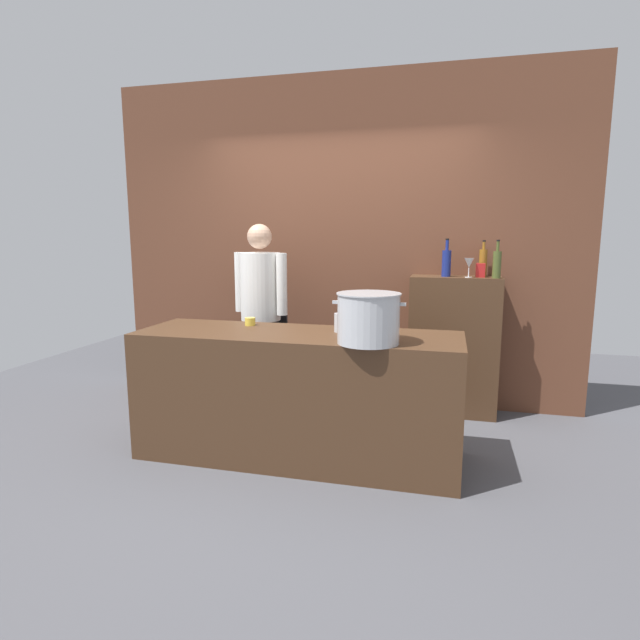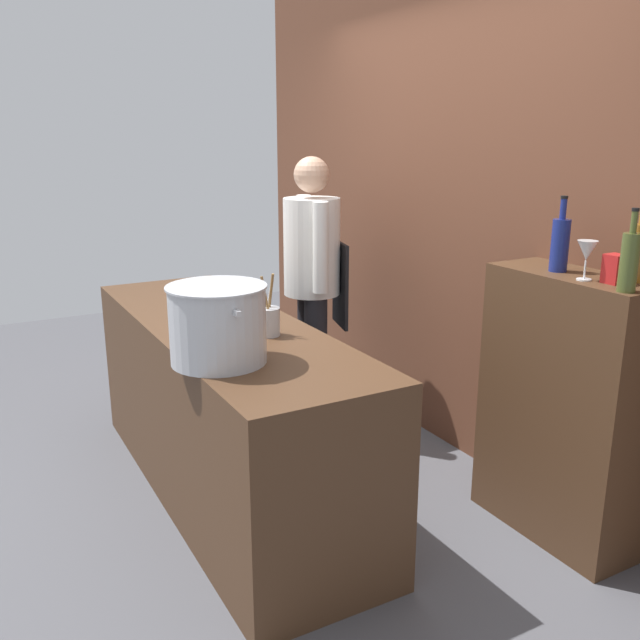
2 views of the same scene
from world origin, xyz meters
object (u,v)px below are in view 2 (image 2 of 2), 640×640
wine_glass_short (587,252)px  wine_bottle_amber (638,252)px  wine_bottle_olive (629,261)px  spice_tin_red (615,269)px  chef (313,274)px  stockpot_large (218,324)px  utensil_crock (269,320)px  wine_bottle_cobalt (560,243)px  butter_jar (228,295)px

wine_glass_short → wine_bottle_amber: bearing=51.8°
wine_bottle_olive → spice_tin_red: 0.16m
chef → wine_bottle_olive: (1.94, 0.29, 0.37)m
wine_bottle_olive → stockpot_large: bearing=-123.0°
utensil_crock → wine_glass_short: (0.87, 1.01, 0.36)m
chef → wine_glass_short: size_ratio=10.27×
utensil_crock → spice_tin_red: 1.47m
wine_bottle_amber → wine_bottle_olive: bearing=-61.5°
utensil_crock → wine_bottle_cobalt: size_ratio=0.89×
wine_bottle_cobalt → spice_tin_red: wine_bottle_cobalt is taller
butter_jar → chef: bearing=103.1°
wine_bottle_cobalt → spice_tin_red: bearing=1.1°
utensil_crock → spice_tin_red: (0.97, 1.06, 0.30)m
butter_jar → wine_bottle_amber: wine_bottle_amber is taller
utensil_crock → wine_bottle_amber: size_ratio=0.94×
wine_bottle_cobalt → wine_glass_short: wine_bottle_cobalt is taller
chef → utensil_crock: size_ratio=5.77×
wine_bottle_cobalt → wine_bottle_olive: 0.41m
wine_bottle_cobalt → spice_tin_red: (0.28, 0.01, -0.06)m
wine_bottle_olive → wine_glass_short: 0.22m
wine_bottle_amber → chef: bearing=-165.7°
stockpot_large → wine_bottle_olive: 1.58m
utensil_crock → wine_bottle_cobalt: wine_bottle_cobalt is taller
stockpot_large → butter_jar: size_ratio=5.88×
utensil_crock → wine_bottle_olive: size_ratio=0.92×
wine_glass_short → spice_tin_red: 0.13m
stockpot_large → wine_bottle_cobalt: 1.48m
stockpot_large → butter_jar: stockpot_large is taller
stockpot_large → wine_bottle_amber: size_ratio=1.49×
chef → stockpot_large: 1.50m
wine_bottle_cobalt → wine_glass_short: (0.18, -0.05, -0.00)m
wine_glass_short → stockpot_large: bearing=-115.3°
wine_bottle_olive → spice_tin_red: bearing=145.3°
utensil_crock → spice_tin_red: bearing=47.7°
wine_bottle_cobalt → spice_tin_red: size_ratio=2.77×
stockpot_large → spice_tin_red: spice_tin_red is taller
wine_glass_short → spice_tin_red: wine_glass_short is taller
stockpot_large → utensil_crock: bearing=125.9°
wine_bottle_cobalt → wine_glass_short: size_ratio=1.99×
wine_bottle_olive → spice_tin_red: (-0.12, 0.08, -0.06)m
wine_bottle_cobalt → wine_bottle_amber: wine_bottle_cobalt is taller
utensil_crock → wine_bottle_olive: (1.09, 0.98, 0.36)m
stockpot_large → chef: bearing=137.1°
utensil_crock → butter_jar: 0.72m
butter_jar → wine_glass_short: wine_glass_short is taller
chef → wine_bottle_olive: 2.00m
stockpot_large → wine_bottle_olive: (0.85, 1.31, 0.28)m
wine_bottle_olive → wine_bottle_amber: bearing=118.5°
chef → wine_bottle_cobalt: bearing=-151.5°
stockpot_large → wine_bottle_amber: bearing=63.2°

